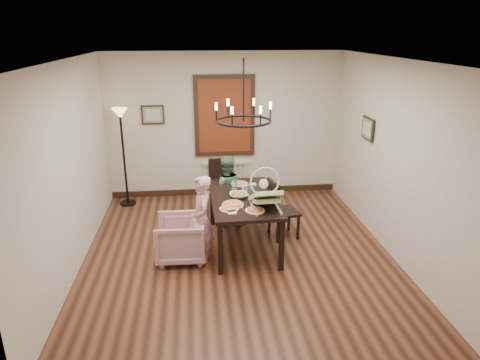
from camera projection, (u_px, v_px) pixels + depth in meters
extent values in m
cube|color=brown|center=(238.00, 253.00, 6.39)|extent=(4.50, 5.00, 0.01)
cube|color=white|center=(238.00, 60.00, 5.46)|extent=(4.50, 5.00, 0.01)
cube|color=beige|center=(225.00, 126.00, 8.27)|extent=(4.50, 0.01, 2.80)
cube|color=beige|center=(70.00, 169.00, 5.70)|extent=(0.01, 5.00, 2.80)
cube|color=beige|center=(393.00, 159.00, 6.16)|extent=(0.01, 5.00, 2.80)
cube|color=black|center=(243.00, 198.00, 6.40)|extent=(1.00, 1.73, 0.05)
cube|color=black|center=(220.00, 249.00, 5.74)|extent=(0.07, 0.07, 0.75)
cube|color=black|center=(212.00, 204.00, 7.23)|extent=(0.07, 0.07, 0.75)
cube|color=black|center=(282.00, 245.00, 5.84)|extent=(0.07, 0.07, 0.75)
cube|color=black|center=(261.00, 202.00, 7.33)|extent=(0.07, 0.07, 0.75)
imported|color=#C597A7|center=(180.00, 238.00, 6.16)|extent=(0.73, 0.71, 0.64)
imported|color=#D596A2|center=(202.00, 227.00, 6.05)|extent=(0.30, 0.42, 1.06)
imported|color=#46775A|center=(226.00, 197.00, 7.19)|extent=(0.51, 0.41, 1.01)
imported|color=white|center=(238.00, 195.00, 6.36)|extent=(0.32, 0.32, 0.08)
cylinder|color=tan|center=(233.00, 204.00, 6.07)|extent=(0.31, 0.31, 0.04)
cylinder|color=silver|center=(252.00, 190.00, 6.46)|extent=(0.07, 0.07, 0.14)
cube|color=maroon|center=(225.00, 116.00, 8.17)|extent=(1.00, 0.03, 1.40)
cube|color=black|center=(153.00, 115.00, 8.02)|extent=(0.42, 0.03, 0.36)
cube|color=black|center=(368.00, 129.00, 6.91)|extent=(0.03, 0.42, 0.36)
torus|color=black|center=(243.00, 121.00, 6.01)|extent=(0.80, 0.80, 0.04)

